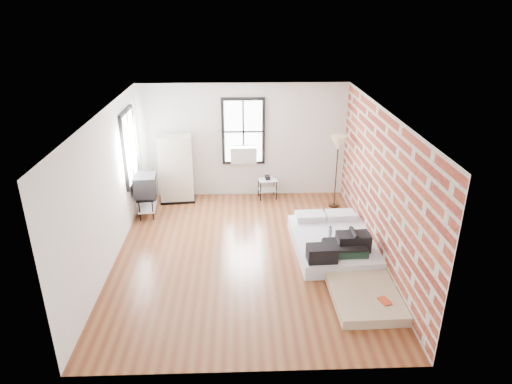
{
  "coord_description": "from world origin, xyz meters",
  "views": [
    {
      "loc": [
        -0.08,
        -7.67,
        4.63
      ],
      "look_at": [
        0.21,
        0.3,
        1.21
      ],
      "focal_mm": 32.0,
      "sensor_mm": 36.0,
      "label": 1
    }
  ],
  "objects_px": {
    "mattress_main": "(334,242)",
    "floor_lamp": "(338,146)",
    "wardrobe": "(176,169)",
    "tv_stand": "(146,187)",
    "mattress_bare": "(356,276)",
    "side_table": "(267,183)"
  },
  "relations": [
    {
      "from": "mattress_bare",
      "to": "floor_lamp",
      "type": "distance_m",
      "value": 3.47
    },
    {
      "from": "mattress_main",
      "to": "mattress_bare",
      "type": "distance_m",
      "value": 1.14
    },
    {
      "from": "side_table",
      "to": "floor_lamp",
      "type": "xyz_separation_m",
      "value": [
        1.57,
        -0.53,
        1.1
      ]
    },
    {
      "from": "wardrobe",
      "to": "mattress_main",
      "type": "bearing_deg",
      "value": -41.99
    },
    {
      "from": "floor_lamp",
      "to": "tv_stand",
      "type": "bearing_deg",
      "value": -175.81
    },
    {
      "from": "mattress_bare",
      "to": "wardrobe",
      "type": "distance_m",
      "value": 5.13
    },
    {
      "from": "mattress_main",
      "to": "floor_lamp",
      "type": "bearing_deg",
      "value": 76.13
    },
    {
      "from": "mattress_bare",
      "to": "floor_lamp",
      "type": "relative_size",
      "value": 1.21
    },
    {
      "from": "mattress_bare",
      "to": "side_table",
      "type": "distance_m",
      "value": 3.95
    },
    {
      "from": "wardrobe",
      "to": "tv_stand",
      "type": "height_order",
      "value": "wardrobe"
    },
    {
      "from": "side_table",
      "to": "floor_lamp",
      "type": "distance_m",
      "value": 1.99
    },
    {
      "from": "mattress_main",
      "to": "tv_stand",
      "type": "distance_m",
      "value": 4.35
    },
    {
      "from": "wardrobe",
      "to": "tv_stand",
      "type": "relative_size",
      "value": 1.69
    },
    {
      "from": "wardrobe",
      "to": "tv_stand",
      "type": "xyz_separation_m",
      "value": [
        -0.59,
        -0.78,
        -0.12
      ]
    },
    {
      "from": "mattress_main",
      "to": "mattress_bare",
      "type": "height_order",
      "value": "mattress_main"
    },
    {
      "from": "floor_lamp",
      "to": "tv_stand",
      "type": "height_order",
      "value": "floor_lamp"
    },
    {
      "from": "mattress_main",
      "to": "wardrobe",
      "type": "relative_size",
      "value": 1.31
    },
    {
      "from": "mattress_main",
      "to": "mattress_bare",
      "type": "xyz_separation_m",
      "value": [
        0.17,
        -1.13,
        -0.05
      ]
    },
    {
      "from": "mattress_main",
      "to": "floor_lamp",
      "type": "distance_m",
      "value": 2.47
    },
    {
      "from": "mattress_main",
      "to": "wardrobe",
      "type": "distance_m",
      "value": 4.26
    },
    {
      "from": "side_table",
      "to": "mattress_main",
      "type": "bearing_deg",
      "value": -65.69
    },
    {
      "from": "mattress_bare",
      "to": "wardrobe",
      "type": "xyz_separation_m",
      "value": [
        -3.55,
        3.64,
        0.68
      ]
    }
  ]
}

